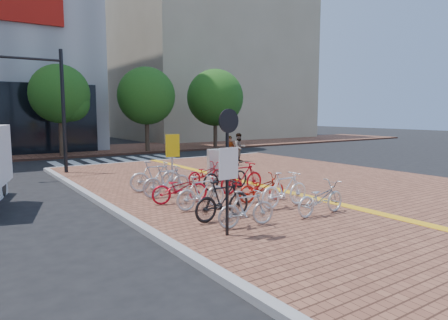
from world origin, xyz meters
TOP-DOWN VIEW (x-y plane):
  - ground at (0.00, 0.00)m, footprint 120.00×120.00m
  - tactile_strip at (2.00, -5.00)m, footprint 0.40×34.00m
  - kerb_west at (-4.00, -5.00)m, footprint 0.25×34.00m
  - kerb_north at (3.00, 12.00)m, footprint 14.00×0.25m
  - far_sidewalk at (0.00, 21.00)m, footprint 70.00×8.00m
  - building_beige at (18.00, 32.00)m, footprint 20.00×18.00m
  - crosswalk at (0.50, 14.00)m, footprint 7.50×4.00m
  - street_trees at (5.04, 17.45)m, footprint 16.20×4.60m
  - bike_0 at (-1.91, -2.37)m, footprint 1.61×0.68m
  - bike_1 at (-2.02, -1.47)m, footprint 1.80×0.60m
  - bike_2 at (-1.89, -0.15)m, footprint 1.69×0.52m
  - bike_3 at (-2.04, 0.92)m, footprint 1.89×0.97m
  - bike_4 at (-1.93, 2.06)m, footprint 1.81×0.57m
  - bike_5 at (-1.89, 3.11)m, footprint 1.91×0.87m
  - bike_6 at (0.51, -2.59)m, footprint 1.82×0.69m
  - bike_7 at (0.30, -1.37)m, footprint 1.82×0.54m
  - bike_8 at (0.25, -0.34)m, footprint 1.74×0.77m
  - bike_9 at (0.52, 1.09)m, footprint 1.88×0.60m
  - bike_10 at (0.42, 1.98)m, footprint 1.97×0.71m
  - bike_11 at (0.31, 3.19)m, footprint 1.76×0.78m
  - pedestrian_a at (4.51, 7.52)m, footprint 0.64×0.48m
  - pedestrian_b at (5.87, 8.53)m, footprint 0.81×0.63m
  - utility_box at (1.15, 3.80)m, footprint 0.71×0.60m
  - yellow_sign at (-0.90, 3.67)m, footprint 0.55×0.16m
  - notice_sign at (-2.70, -2.70)m, footprint 0.54×0.13m
  - traffic_light_pole at (-4.83, 9.72)m, footprint 3.09×1.19m

SIDE VIEW (x-z plane):
  - ground at x=0.00m, z-range 0.00..0.00m
  - crosswalk at x=0.50m, z-range 0.00..0.01m
  - far_sidewalk at x=0.00m, z-range 0.00..0.15m
  - kerb_west at x=-4.00m, z-range 0.00..0.15m
  - kerb_north at x=3.00m, z-range 0.00..0.15m
  - tactile_strip at x=2.00m, z-range 0.15..0.16m
  - bike_8 at x=0.25m, z-range 0.15..1.04m
  - bike_11 at x=0.31m, z-range 0.15..1.05m
  - bike_0 at x=-1.91m, z-range 0.15..1.09m
  - bike_6 at x=0.51m, z-range 0.15..1.10m
  - bike_3 at x=-2.04m, z-range 0.15..1.10m
  - bike_2 at x=-1.89m, z-range 0.15..1.15m
  - bike_10 at x=0.42m, z-range 0.15..1.18m
  - bike_1 at x=-2.02m, z-range 0.15..1.22m
  - bike_4 at x=-1.93m, z-range 0.15..1.23m
  - bike_7 at x=0.30m, z-range 0.15..1.24m
  - bike_5 at x=-1.89m, z-range 0.15..1.26m
  - bike_9 at x=0.52m, z-range 0.15..1.27m
  - utility_box at x=1.15m, z-range 0.15..1.47m
  - pedestrian_a at x=4.51m, z-range 0.15..1.74m
  - pedestrian_b at x=5.87m, z-range 0.15..1.80m
  - yellow_sign at x=-0.90m, z-range 0.54..2.55m
  - notice_sign at x=-2.70m, z-range 0.53..3.46m
  - street_trees at x=5.04m, z-range 0.92..7.27m
  - traffic_light_pole at x=-4.83m, z-range 1.24..6.99m
  - building_beige at x=18.00m, z-range 0.00..18.00m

